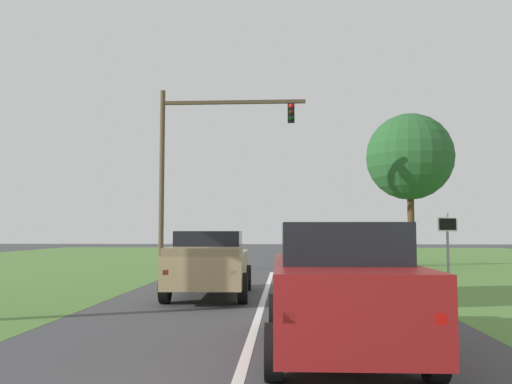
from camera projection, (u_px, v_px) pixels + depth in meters
name	position (u px, v px, depth m)	size (l,w,h in m)	color
ground_plane	(264.00, 300.00, 14.49)	(120.00, 120.00, 0.00)	#424244
red_suv_near	(338.00, 284.00, 8.25)	(2.27, 4.99, 2.00)	maroon
pickup_truck_lead	(210.00, 263.00, 15.13)	(2.41, 5.00, 1.87)	tan
traffic_light	(196.00, 153.00, 24.86)	(6.89, 0.40, 8.54)	brown
keep_moving_sign	(448.00, 241.00, 16.33)	(0.60, 0.09, 2.44)	gray
oak_tree_right	(410.00, 157.00, 28.56)	(4.67, 4.67, 8.22)	#4C351E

